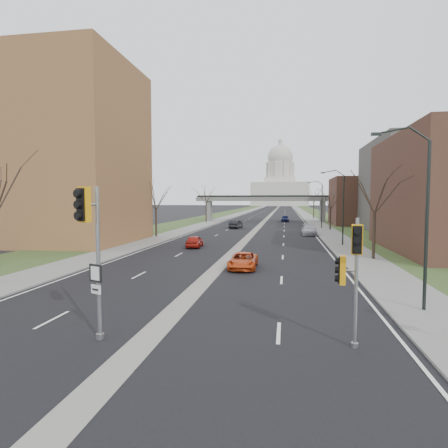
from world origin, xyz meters
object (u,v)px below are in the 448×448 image
(signal_pole_right, at_px, (351,264))
(car_right_far, at_px, (285,218))
(car_right_near, at_px, (243,261))
(car_right_mid, at_px, (309,230))
(car_left_far, at_px, (236,224))
(signal_pole_median, at_px, (90,234))
(car_left_near, at_px, (195,241))

(signal_pole_right, bearing_deg, car_right_far, 101.74)
(car_right_near, bearing_deg, car_right_mid, 76.55)
(car_left_far, bearing_deg, car_right_far, -103.85)
(signal_pole_median, bearing_deg, car_right_near, 99.67)
(car_right_mid, distance_m, car_right_far, 34.99)
(signal_pole_median, height_order, signal_pole_right, signal_pole_median)
(car_right_mid, bearing_deg, signal_pole_right, -90.99)
(car_right_far, bearing_deg, signal_pole_right, -85.88)
(signal_pole_right, relative_size, car_left_near, 1.18)
(signal_pole_right, relative_size, car_right_mid, 0.88)
(signal_pole_right, bearing_deg, car_right_near, 120.25)
(signal_pole_median, distance_m, car_left_near, 28.36)
(signal_pole_right, xyz_separation_m, car_right_mid, (1.21, 44.17, -2.32))
(car_left_far, bearing_deg, car_right_mid, 145.30)
(car_right_far, bearing_deg, car_right_near, -90.44)
(signal_pole_right, xyz_separation_m, car_left_near, (-12.43, 27.09, -2.41))
(signal_pole_median, bearing_deg, car_right_mid, 100.17)
(car_right_near, distance_m, car_right_mid, 29.94)
(car_left_near, bearing_deg, signal_pole_median, 91.70)
(car_right_near, relative_size, car_right_far, 0.99)
(signal_pole_median, distance_m, car_right_far, 80.26)
(car_right_mid, bearing_deg, car_right_near, -102.47)
(car_left_far, distance_m, car_right_far, 25.04)
(signal_pole_right, bearing_deg, car_left_far, 111.64)
(signal_pole_median, height_order, car_left_near, signal_pole_median)
(signal_pole_right, relative_size, car_right_far, 1.04)
(signal_pole_right, distance_m, car_left_far, 56.85)
(car_right_mid, relative_size, car_right_far, 1.18)
(signal_pole_median, relative_size, car_right_near, 1.30)
(signal_pole_median, bearing_deg, car_left_near, 119.52)
(car_left_near, bearing_deg, car_left_far, -96.19)
(signal_pole_right, relative_size, car_left_far, 1.02)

